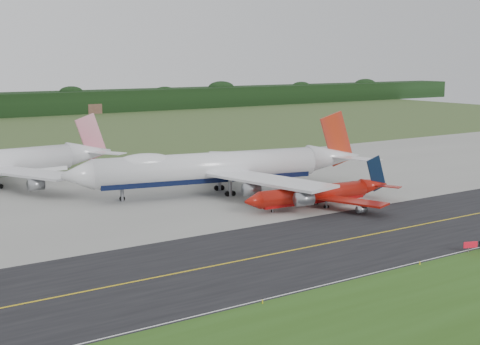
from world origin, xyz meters
TOP-DOWN VIEW (x-y plane):
  - ground at (0.00, 0.00)m, footprint 600.00×600.00m
  - taxiway at (0.00, -4.00)m, footprint 400.00×32.00m
  - apron at (0.00, 51.00)m, footprint 400.00×78.00m
  - taxiway_centreline at (0.00, -4.00)m, footprint 400.00×0.40m
  - taxiway_edge_line at (0.00, -19.50)m, footprint 400.00×0.25m
  - jet_ba_747 at (6.20, 40.99)m, footprint 70.81×57.80m
  - jet_red_737 at (17.06, 18.15)m, footprint 35.78×29.10m
  - taxiway_sign at (16.67, -20.91)m, footprint 4.96×1.93m
  - edge_marker_left at (-25.12, -20.50)m, footprint 0.16×0.16m
  - edge_marker_center at (3.68, -20.50)m, footprint 0.16×0.16m

SIDE VIEW (x-z plane):
  - ground at x=0.00m, z-range 0.00..0.00m
  - apron at x=0.00m, z-range 0.00..0.01m
  - taxiway at x=0.00m, z-range 0.00..0.02m
  - taxiway_centreline at x=0.00m, z-range 0.03..0.03m
  - taxiway_edge_line at x=0.00m, z-range 0.03..0.03m
  - edge_marker_left at x=-25.12m, z-range 0.00..0.50m
  - edge_marker_center at x=3.68m, z-range 0.00..0.50m
  - taxiway_sign at x=16.67m, z-range 0.35..2.09m
  - jet_red_737 at x=17.06m, z-range -2.16..7.50m
  - jet_ba_747 at x=6.20m, z-range -2.86..15.05m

